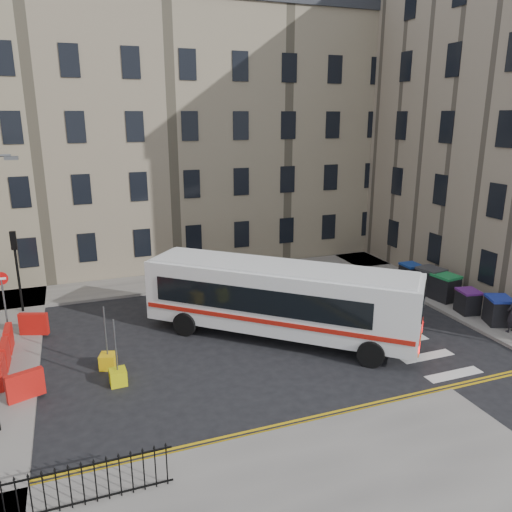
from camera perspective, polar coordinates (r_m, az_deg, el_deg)
ground at (r=23.60m, az=4.41°, el=-8.34°), size 120.00×120.00×0.00m
pavement_north at (r=29.83m, az=-13.27°, el=-3.31°), size 36.00×3.20×0.15m
pavement_east at (r=31.20m, az=16.45°, el=-2.69°), size 2.40×26.00×0.15m
terrace_north at (r=35.05m, az=-17.39°, el=13.48°), size 38.30×10.80×17.20m
traffic_light_nw at (r=26.98m, az=-25.74°, el=-0.31°), size 0.28×0.22×4.10m
no_entry_north at (r=25.35m, az=-26.99°, el=-3.32°), size 0.60×0.08×3.00m
roadworks_barriers at (r=22.06m, az=-25.83°, el=-9.93°), size 1.66×6.26×1.00m
iron_railings at (r=14.51m, az=-26.27°, el=-23.91°), size 7.80×0.04×1.20m
bus at (r=22.09m, az=2.70°, el=-4.74°), size 10.82×9.95×3.27m
wheelie_bin_a at (r=26.12m, az=25.94°, el=-5.60°), size 1.40×1.49×1.31m
wheelie_bin_b at (r=26.92m, az=23.05°, el=-4.79°), size 1.11×1.22×1.18m
wheelie_bin_c at (r=28.26m, az=20.80°, el=-3.36°), size 1.25×1.40×1.39m
wheelie_bin_d at (r=28.97m, az=19.29°, el=-2.68°), size 1.37×1.50×1.46m
wheelie_bin_e at (r=30.20m, az=17.23°, el=-1.98°), size 0.98×1.12×1.23m
bollard_yellow at (r=20.90m, az=-16.55°, el=-11.44°), size 0.75×0.75×0.60m
bollard_chevron at (r=19.66m, az=-15.49°, el=-13.18°), size 0.63×0.63×0.60m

